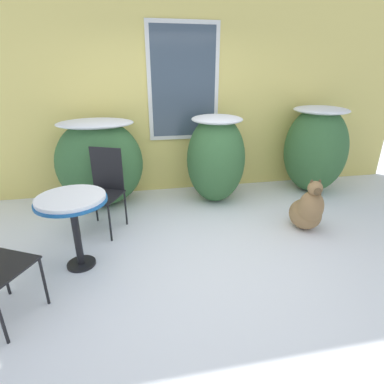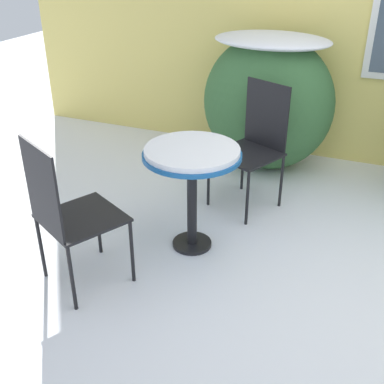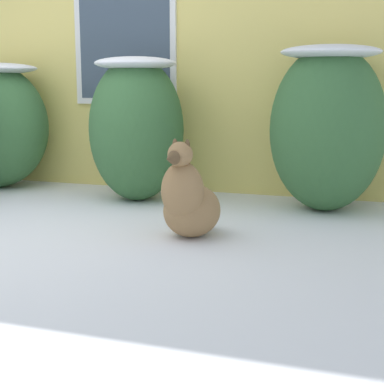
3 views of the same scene
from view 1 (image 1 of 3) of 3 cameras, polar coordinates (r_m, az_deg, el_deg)
name	(u,v)px [view 1 (image 1 of 3)]	position (r m, az deg, el deg)	size (l,w,h in m)	color
ground_plane	(203,260)	(3.30, 2.05, -12.80)	(16.00, 16.00, 0.00)	white
house_wall	(173,90)	(4.88, -3.68, 18.83)	(8.00, 0.10, 3.22)	#E5D16B
shrub_left	(100,161)	(4.54, -17.17, 5.61)	(1.23, 0.87, 1.28)	#386638
shrub_middle	(216,157)	(4.51, 4.57, 6.64)	(0.87, 0.86, 1.31)	#386638
shrub_right	(315,148)	(5.30, 22.44, 7.81)	(0.96, 1.02, 1.39)	#386638
patio_table	(72,207)	(3.11, -21.85, -2.72)	(0.68, 0.68, 0.78)	black
patio_chair_near_table	(103,187)	(3.85, -16.55, 0.96)	(0.61, 0.61, 1.02)	black
dog	(307,210)	(4.03, 21.11, -3.30)	(0.47, 0.66, 0.71)	#937047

